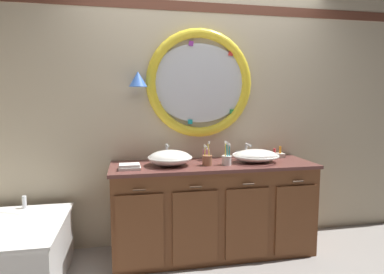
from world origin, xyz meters
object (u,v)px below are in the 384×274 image
Objects in this scene: sink_basin_left at (170,158)px; toothbrush_holder_right at (227,159)px; sink_basin_right at (255,156)px; toiletry_basket at (277,155)px; toothbrush_holder_left at (207,160)px; folded_hand_towel at (130,167)px; soap_dispenser at (206,154)px.

toothbrush_holder_right reaches higher than sink_basin_left.
sink_basin_right is 0.37m from toiletry_basket.
sink_basin_right is 0.31m from toothbrush_holder_right.
toothbrush_holder_right reaches higher than toothbrush_holder_left.
sink_basin_right is (0.81, 0.00, -0.01)m from sink_basin_left.
toothbrush_holder_right is 0.67m from toiletry_basket.
toothbrush_holder_right is 0.86m from folded_hand_towel.
soap_dispenser is 1.03× the size of toiletry_basket.
toothbrush_holder_right is 0.28m from soap_dispenser.
toothbrush_holder_right is 1.60× the size of toiletry_basket.
soap_dispenser is at bearing 78.77° from toothbrush_holder_left.
toothbrush_holder_left is 1.59× the size of toiletry_basket.
folded_hand_towel is (-0.73, -0.27, -0.04)m from soap_dispenser.
toothbrush_holder_left is at bearing -162.84° from toiletry_basket.
sink_basin_left reaches higher than sink_basin_right.
soap_dispenser reaches higher than toiletry_basket.
soap_dispenser is (-0.13, 0.25, 0.01)m from toothbrush_holder_right.
toothbrush_holder_left reaches higher than sink_basin_left.
soap_dispenser is 0.75m from toiletry_basket.
toiletry_basket reaches higher than folded_hand_towel.
toothbrush_holder_left is 1.00× the size of toothbrush_holder_right.
toothbrush_holder_right reaches higher than sink_basin_right.
toothbrush_holder_right is 1.20× the size of folded_hand_towel.
soap_dispenser is (-0.44, 0.18, -0.00)m from sink_basin_right.
sink_basin_left is 0.41m from soap_dispenser.
folded_hand_towel is at bearing -159.71° from soap_dispenser.
sink_basin_right is 2.00× the size of toothbrush_holder_left.
sink_basin_right is 3.11× the size of soap_dispenser.
soap_dispenser reaches higher than sink_basin_left.
sink_basin_left is 2.19× the size of folded_hand_towel.
toothbrush_holder_right is at bearing -166.44° from sink_basin_right.
sink_basin_left is 0.51m from toothbrush_holder_right.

